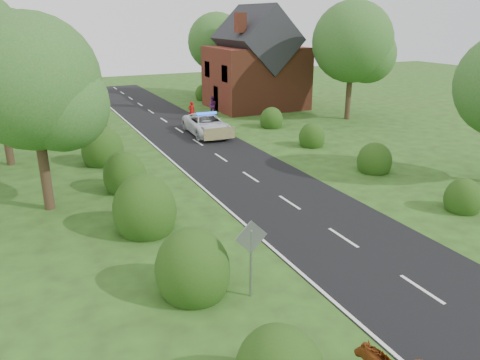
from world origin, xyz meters
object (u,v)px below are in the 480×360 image
pedestrian_red (192,111)px  pedestrian_purple (212,105)px  police_van (207,124)px  road_sign (251,247)px

pedestrian_red → pedestrian_purple: (2.46, 1.60, 0.02)m
police_van → pedestrian_purple: (3.13, 6.66, 0.06)m
road_sign → police_van: 20.92m
pedestrian_red → pedestrian_purple: 2.94m
road_sign → pedestrian_purple: bearing=70.2°
pedestrian_red → pedestrian_purple: size_ratio=0.98×
police_van → pedestrian_red: size_ratio=3.50×
road_sign → pedestrian_purple: (9.54, 26.55, -0.85)m
road_sign → pedestrian_red: bearing=74.2°
police_van → road_sign: bearing=-104.8°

